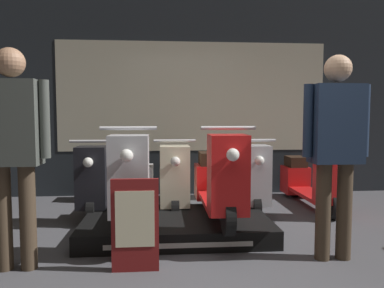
{
  "coord_description": "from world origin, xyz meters",
  "views": [
    {
      "loc": [
        -0.5,
        -2.88,
        1.26
      ],
      "look_at": [
        -0.14,
        1.53,
        0.92
      ],
      "focal_mm": 35.0,
      "sensor_mm": 36.0,
      "label": 1
    }
  ],
  "objects_px": {
    "scooter_backrow_1": "(173,181)",
    "scooter_backrow_0": "(100,182)",
    "person_right_browsing": "(336,140)",
    "scooter_backrow_2": "(244,180)",
    "person_left_browsing": "(13,140)",
    "scooter_backrow_3": "(312,179)",
    "scooter_display_right": "(218,181)",
    "price_sign_board": "(135,225)",
    "scooter_display_left": "(134,182)"
  },
  "relations": [
    {
      "from": "person_right_browsing",
      "to": "person_left_browsing",
      "type": "bearing_deg",
      "value": 180.0
    },
    {
      "from": "scooter_backrow_0",
      "to": "scooter_backrow_3",
      "type": "bearing_deg",
      "value": 0.0
    },
    {
      "from": "scooter_display_right",
      "to": "person_right_browsing",
      "type": "bearing_deg",
      "value": -39.62
    },
    {
      "from": "scooter_backrow_1",
      "to": "person_right_browsing",
      "type": "xyz_separation_m",
      "value": [
        1.34,
        -1.82,
        0.66
      ]
    },
    {
      "from": "scooter_backrow_0",
      "to": "person_right_browsing",
      "type": "height_order",
      "value": "person_right_browsing"
    },
    {
      "from": "scooter_backrow_3",
      "to": "scooter_display_right",
      "type": "bearing_deg",
      "value": -143.88
    },
    {
      "from": "price_sign_board",
      "to": "scooter_backrow_0",
      "type": "bearing_deg",
      "value": 106.72
    },
    {
      "from": "scooter_display_right",
      "to": "price_sign_board",
      "type": "bearing_deg",
      "value": -132.66
    },
    {
      "from": "scooter_backrow_1",
      "to": "person_left_browsing",
      "type": "bearing_deg",
      "value": -126.39
    },
    {
      "from": "scooter_display_left",
      "to": "person_left_browsing",
      "type": "height_order",
      "value": "person_left_browsing"
    },
    {
      "from": "person_left_browsing",
      "to": "scooter_backrow_3",
      "type": "bearing_deg",
      "value": 29.27
    },
    {
      "from": "scooter_display_left",
      "to": "scooter_backrow_1",
      "type": "height_order",
      "value": "scooter_display_left"
    },
    {
      "from": "scooter_backrow_3",
      "to": "person_left_browsing",
      "type": "distance_m",
      "value": 3.77
    },
    {
      "from": "scooter_display_right",
      "to": "scooter_backrow_1",
      "type": "distance_m",
      "value": 1.17
    },
    {
      "from": "person_left_browsing",
      "to": "scooter_backrow_1",
      "type": "bearing_deg",
      "value": 53.61
    },
    {
      "from": "scooter_display_left",
      "to": "person_left_browsing",
      "type": "distance_m",
      "value": 1.27
    },
    {
      "from": "person_right_browsing",
      "to": "price_sign_board",
      "type": "relative_size",
      "value": 2.34
    },
    {
      "from": "scooter_display_left",
      "to": "scooter_display_right",
      "type": "height_order",
      "value": "same"
    },
    {
      "from": "scooter_backrow_0",
      "to": "scooter_backrow_2",
      "type": "height_order",
      "value": "same"
    },
    {
      "from": "scooter_display_left",
      "to": "scooter_display_right",
      "type": "bearing_deg",
      "value": 0.0
    },
    {
      "from": "scooter_backrow_1",
      "to": "scooter_backrow_0",
      "type": "bearing_deg",
      "value": 180.0
    },
    {
      "from": "scooter_backrow_0",
      "to": "person_left_browsing",
      "type": "xyz_separation_m",
      "value": [
        -0.39,
        -1.82,
        0.68
      ]
    },
    {
      "from": "scooter_backrow_0",
      "to": "person_left_browsing",
      "type": "relative_size",
      "value": 0.95
    },
    {
      "from": "scooter_backrow_1",
      "to": "scooter_backrow_2",
      "type": "height_order",
      "value": "same"
    },
    {
      "from": "scooter_display_left",
      "to": "price_sign_board",
      "type": "bearing_deg",
      "value": -85.5
    },
    {
      "from": "person_right_browsing",
      "to": "price_sign_board",
      "type": "distance_m",
      "value": 1.84
    },
    {
      "from": "scooter_backrow_2",
      "to": "price_sign_board",
      "type": "relative_size",
      "value": 2.24
    },
    {
      "from": "scooter_backrow_0",
      "to": "scooter_backrow_2",
      "type": "bearing_deg",
      "value": 0.0
    },
    {
      "from": "price_sign_board",
      "to": "scooter_backrow_1",
      "type": "bearing_deg",
      "value": 79.28
    },
    {
      "from": "scooter_display_right",
      "to": "scooter_backrow_1",
      "type": "height_order",
      "value": "scooter_display_right"
    },
    {
      "from": "price_sign_board",
      "to": "scooter_display_left",
      "type": "bearing_deg",
      "value": 94.5
    },
    {
      "from": "scooter_display_right",
      "to": "scooter_backrow_2",
      "type": "xyz_separation_m",
      "value": [
        0.51,
        1.07,
        -0.18
      ]
    },
    {
      "from": "person_left_browsing",
      "to": "person_right_browsing",
      "type": "relative_size",
      "value": 1.01
    },
    {
      "from": "scooter_display_left",
      "to": "scooter_display_right",
      "type": "relative_size",
      "value": 1.0
    },
    {
      "from": "scooter_display_left",
      "to": "scooter_backrow_2",
      "type": "xyz_separation_m",
      "value": [
        1.39,
        1.07,
        -0.18
      ]
    },
    {
      "from": "scooter_backrow_2",
      "to": "price_sign_board",
      "type": "distance_m",
      "value": 2.35
    },
    {
      "from": "scooter_display_left",
      "to": "scooter_backrow_0",
      "type": "bearing_deg",
      "value": 115.72
    },
    {
      "from": "scooter_backrow_3",
      "to": "scooter_backrow_0",
      "type": "bearing_deg",
      "value": 180.0
    },
    {
      "from": "scooter_display_left",
      "to": "scooter_backrow_2",
      "type": "distance_m",
      "value": 1.76
    },
    {
      "from": "scooter_display_right",
      "to": "scooter_backrow_2",
      "type": "relative_size",
      "value": 1.0
    },
    {
      "from": "scooter_backrow_2",
      "to": "scooter_backrow_3",
      "type": "height_order",
      "value": "same"
    },
    {
      "from": "scooter_backrow_0",
      "to": "person_right_browsing",
      "type": "bearing_deg",
      "value": -38.4
    },
    {
      "from": "scooter_display_left",
      "to": "person_right_browsing",
      "type": "bearing_deg",
      "value": -22.83
    },
    {
      "from": "scooter_backrow_0",
      "to": "scooter_backrow_3",
      "type": "relative_size",
      "value": 1.0
    },
    {
      "from": "scooter_display_right",
      "to": "person_left_browsing",
      "type": "distance_m",
      "value": 1.99
    },
    {
      "from": "scooter_backrow_0",
      "to": "person_left_browsing",
      "type": "bearing_deg",
      "value": -102.06
    },
    {
      "from": "person_left_browsing",
      "to": "scooter_backrow_2",
      "type": "bearing_deg",
      "value": 38.43
    },
    {
      "from": "person_left_browsing",
      "to": "person_right_browsing",
      "type": "xyz_separation_m",
      "value": [
        2.68,
        0.0,
        -0.02
      ]
    },
    {
      "from": "scooter_backrow_1",
      "to": "person_left_browsing",
      "type": "relative_size",
      "value": 0.95
    },
    {
      "from": "scooter_backrow_0",
      "to": "scooter_backrow_3",
      "type": "xyz_separation_m",
      "value": [
        2.85,
        0.0,
        0.0
      ]
    }
  ]
}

